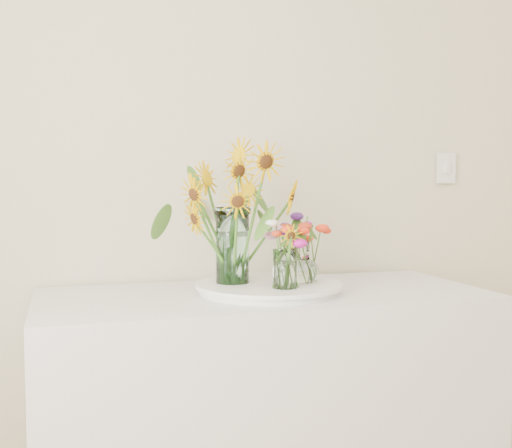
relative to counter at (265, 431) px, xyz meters
name	(u,v)px	position (x,y,z in m)	size (l,w,h in m)	color
counter	(265,431)	(0.00, 0.00, 0.00)	(1.40, 0.60, 0.90)	white
tray	(269,289)	(0.01, -0.01, 0.46)	(0.44, 0.44, 0.03)	white
mason_jar	(232,246)	(-0.10, 0.03, 0.60)	(0.10, 0.10, 0.24)	#C1F8F8
sunflower_bouquet	(232,209)	(-0.10, 0.03, 0.71)	(0.68, 0.68, 0.47)	#E3AF04
small_vase_a	(285,269)	(0.03, -0.11, 0.54)	(0.07, 0.07, 0.12)	white
wildflower_posy_a	(285,254)	(0.03, -0.11, 0.58)	(0.19, 0.19, 0.21)	#F53515
small_vase_b	(304,263)	(0.12, -0.02, 0.54)	(0.09, 0.09, 0.13)	white
wildflower_posy_b	(304,248)	(0.12, -0.02, 0.59)	(0.22, 0.22, 0.22)	#F53515
small_vase_c	(289,264)	(0.11, 0.07, 0.52)	(0.06, 0.06, 0.10)	white
wildflower_posy_c	(289,251)	(0.11, 0.07, 0.57)	(0.18, 0.18, 0.19)	#F53515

